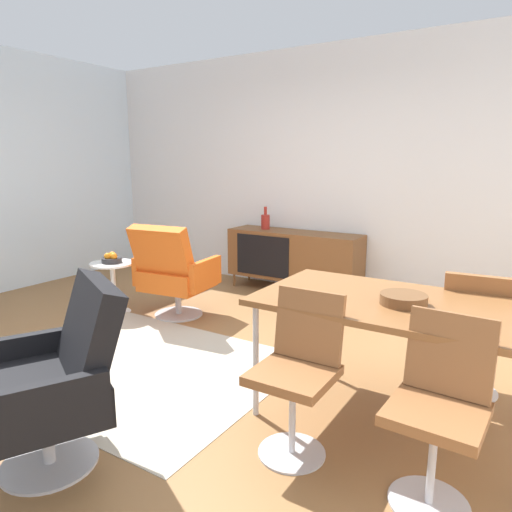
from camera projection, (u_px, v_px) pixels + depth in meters
The scene contains 14 objects.
ground_plane at pixel (181, 367), 3.49m from camera, with size 8.32×8.32×0.00m, color olive.
wall_back at pixel (326, 172), 5.36m from camera, with size 6.80×0.12×2.80m, color white.
sideboard at pixel (294, 255), 5.43m from camera, with size 1.60×0.45×0.72m.
vase_cobalt at pixel (265, 221), 5.56m from camera, with size 0.10×0.10×0.27m.
dining_table at pixel (398, 308), 2.65m from camera, with size 1.60×0.90×0.74m.
wooden_bowl_on_table at pixel (403, 299), 2.58m from camera, with size 0.26×0.26×0.06m, color brown.
dining_chair_front_right at pixel (440, 404), 2.05m from camera, with size 0.42×0.44×0.86m.
dining_chair_front_left at pixel (298, 367), 2.42m from camera, with size 0.40×0.43×0.86m.
dining_chair_back_right at pixel (475, 328), 2.98m from camera, with size 0.43×0.45×0.86m.
lounge_chair_red at pixel (173, 271), 4.52m from camera, with size 0.78×0.72×0.95m.
armchair_black_shell at pixel (57, 377), 2.31m from camera, with size 0.87×0.86×0.95m.
side_table_round at pixel (113, 282), 4.71m from camera, with size 0.44×0.44×0.52m.
fruit_bowl at pixel (112, 259), 4.66m from camera, with size 0.20×0.20×0.11m.
area_rug at pixel (135, 364), 3.53m from camera, with size 2.20×1.70×0.01m, color #B7AD99.
Camera 1 is at (2.20, -2.45, 1.53)m, focal length 32.41 mm.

